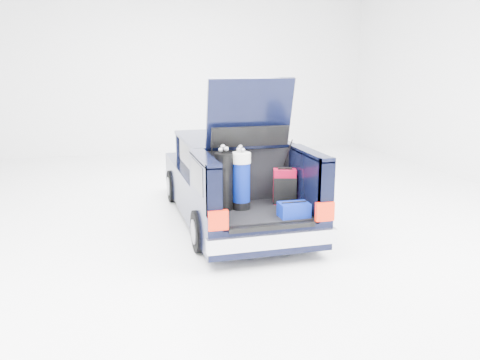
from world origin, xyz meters
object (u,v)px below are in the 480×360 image
object	(u,v)px
black_golf_bag	(224,181)
red_suitcase	(285,187)
car	(231,181)
blue_golf_bag	(241,180)
blue_duffel	(294,210)

from	to	relation	value
black_golf_bag	red_suitcase	bearing A→B (deg)	21.72
car	blue_golf_bag	xyz separation A→B (m)	(-0.21, -1.43, 0.35)
red_suitcase	blue_golf_bag	bearing A→B (deg)	-157.14
black_golf_bag	blue_duffel	xyz separation A→B (m)	(0.85, -0.59, -0.32)
blue_duffel	blue_golf_bag	bearing A→B (deg)	135.78
blue_golf_bag	blue_duffel	bearing A→B (deg)	-23.32
car	red_suitcase	xyz separation A→B (m)	(0.50, -1.34, 0.19)
blue_golf_bag	red_suitcase	bearing A→B (deg)	28.14
car	blue_duffel	distance (m)	2.04
red_suitcase	blue_golf_bag	world-z (taller)	blue_golf_bag
blue_golf_bag	black_golf_bag	bearing A→B (deg)	-162.46
car	blue_golf_bag	distance (m)	1.49
car	blue_golf_bag	size ratio (longest dim) A/B	4.96
red_suitcase	car	bearing A→B (deg)	125.95
blue_duffel	black_golf_bag	bearing A→B (deg)	144.93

